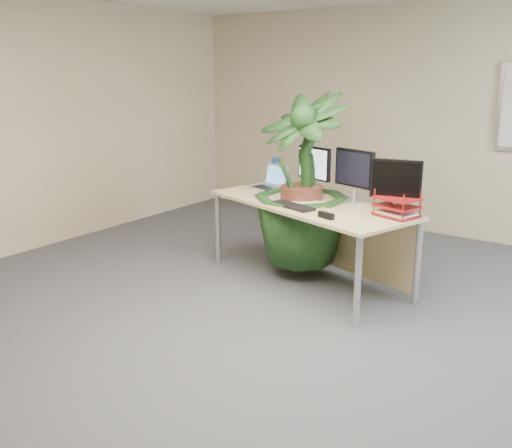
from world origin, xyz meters
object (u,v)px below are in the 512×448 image
Objects in this scene: monitor_left at (314,167)px; monitor_right at (354,173)px; desk at (318,218)px; floor_plant at (301,201)px; laptop at (270,183)px.

monitor_right is at bearing -15.99° from monitor_left.
desk is 0.23m from floor_plant.
laptop is (-0.68, 0.21, 0.22)m from desk.
monitor_right is (0.48, 0.12, 0.30)m from floor_plant.
monitor_left is (-0.02, 0.27, 0.28)m from floor_plant.
desk is 0.55m from monitor_right.
monitor_right is at bearing -5.21° from laptop.
monitor_left reaches higher than desk.
laptop is at bearing 156.93° from floor_plant.
desk is 4.74× the size of monitor_left.
monitor_right reaches higher than laptop.
desk is at bearing 0.26° from floor_plant.
floor_plant is at bearing -85.60° from monitor_left.
monitor_left is 0.94× the size of monitor_right.
monitor_right is 1.00m from laptop.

